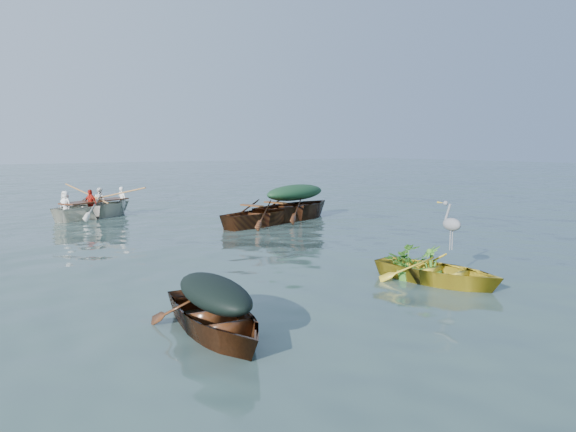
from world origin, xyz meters
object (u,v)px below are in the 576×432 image
object	(u,v)px
rowed_boat	(96,218)
heron	(452,232)
dark_covered_boat	(215,334)
yellow_dinghy	(437,283)
green_tarp_boat	(295,219)
open_wooden_boat	(264,225)

from	to	relation	value
rowed_boat	heron	world-z (taller)	heron
dark_covered_boat	rowed_boat	bearing A→B (deg)	86.21
rowed_boat	heron	distance (m)	12.93
yellow_dinghy	heron	bearing A→B (deg)	5.19
yellow_dinghy	dark_covered_boat	world-z (taller)	dark_covered_boat
dark_covered_boat	green_tarp_boat	bearing A→B (deg)	54.97
yellow_dinghy	green_tarp_boat	size ratio (longest dim) A/B	0.59
yellow_dinghy	heron	distance (m)	1.02
yellow_dinghy	rowed_boat	distance (m)	12.94
green_tarp_boat	rowed_boat	bearing A→B (deg)	33.42
open_wooden_boat	rowed_boat	xyz separation A→B (m)	(-3.79, 4.71, 0.00)
dark_covered_boat	green_tarp_boat	xyz separation A→B (m)	(7.45, 8.73, 0.00)
yellow_dinghy	dark_covered_boat	size ratio (longest dim) A/B	0.89
dark_covered_boat	open_wooden_boat	world-z (taller)	open_wooden_boat
yellow_dinghy	rowed_boat	size ratio (longest dim) A/B	0.66
green_tarp_boat	open_wooden_boat	xyz separation A→B (m)	(-1.56, -0.52, 0.00)
rowed_boat	heron	bearing A→B (deg)	165.80
rowed_boat	yellow_dinghy	bearing A→B (deg)	163.35
dark_covered_boat	green_tarp_boat	world-z (taller)	green_tarp_boat
open_wooden_boat	heron	world-z (taller)	heron
dark_covered_boat	open_wooden_boat	size ratio (longest dim) A/B	0.74
yellow_dinghy	open_wooden_boat	bearing A→B (deg)	69.39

